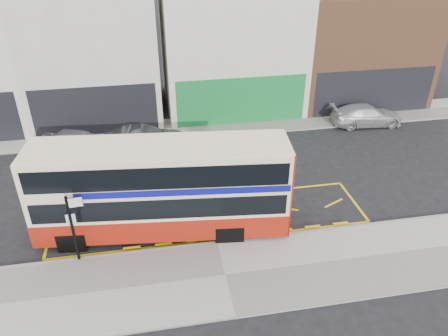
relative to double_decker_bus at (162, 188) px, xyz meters
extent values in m
plane|color=black|center=(2.04, -0.97, -2.19)|extent=(120.00, 120.00, 0.00)
cube|color=#A29E99|center=(2.04, -3.27, -2.12)|extent=(40.00, 4.00, 0.15)
cube|color=gray|center=(2.04, -1.35, -2.12)|extent=(40.00, 0.15, 0.15)
cube|color=#A29E99|center=(2.04, 10.03, -2.12)|extent=(50.00, 3.00, 0.15)
cube|color=silver|center=(-3.46, 14.03, 2.31)|extent=(8.00, 8.00, 9.00)
cube|color=black|center=(-3.46, 10.05, -0.59)|extent=(7.36, 0.06, 3.20)
cube|color=black|center=(-3.46, 10.07, -0.79)|extent=(5.60, 0.04, 2.00)
cube|color=beige|center=(5.54, 14.03, 2.06)|extent=(9.00, 8.00, 8.50)
cube|color=#167C35|center=(5.54, 10.05, -0.59)|extent=(8.28, 0.06, 3.20)
cube|color=black|center=(5.54, 10.07, -0.79)|extent=(6.30, 0.04, 2.00)
cube|color=#945B3B|center=(14.54, 14.03, 1.56)|extent=(9.00, 8.00, 7.50)
cube|color=black|center=(14.54, 10.05, -0.59)|extent=(8.28, 0.06, 3.20)
cube|color=black|center=(14.54, 10.07, -0.79)|extent=(6.30, 0.04, 2.00)
cube|color=#FDE8C1|center=(-0.03, 0.00, 0.05)|extent=(10.61, 3.48, 3.83)
cube|color=maroon|center=(-0.03, 0.00, -1.34)|extent=(10.65, 3.52, 1.04)
cube|color=maroon|center=(5.12, -0.56, 0.05)|extent=(0.32, 2.40, 3.83)
cube|color=black|center=(-0.03, 0.00, -0.21)|extent=(10.20, 3.49, 0.90)
cube|color=black|center=(-0.03, 0.00, 1.21)|extent=(10.20, 3.49, 0.95)
cube|color=#0C0E85|center=(0.91, -0.10, 0.55)|extent=(8.54, 3.30, 0.28)
cube|color=black|center=(-5.19, 0.56, -0.44)|extent=(0.29, 2.17, 1.51)
cube|color=black|center=(-5.19, 0.56, 1.21)|extent=(0.29, 2.17, 0.95)
cube|color=black|center=(-5.18, 0.56, 0.46)|extent=(0.23, 1.65, 0.33)
cube|color=#FDE8C1|center=(-0.03, 0.00, 1.92)|extent=(10.60, 3.38, 0.11)
cylinder|color=black|center=(-3.82, -0.66, -1.72)|extent=(0.97, 0.37, 0.95)
cylinder|color=black|center=(-3.59, 1.46, -1.72)|extent=(0.97, 0.37, 0.95)
cylinder|color=black|center=(2.58, -1.35, -1.72)|extent=(0.97, 0.37, 0.95)
cylinder|color=black|center=(2.81, 0.76, -1.72)|extent=(0.97, 0.37, 0.95)
cube|color=black|center=(-3.51, -1.37, -0.55)|extent=(0.11, 0.11, 2.99)
cube|color=white|center=(-3.21, -1.35, 0.64)|extent=(0.54, 0.08, 0.44)
cube|color=white|center=(-3.51, -1.31, -0.15)|extent=(0.35, 0.05, 0.50)
imported|color=#BCBDC2|center=(-4.32, 7.63, -1.43)|extent=(4.82, 3.11, 1.53)
imported|color=#3E4045|center=(-0.70, 7.34, -1.44)|extent=(4.61, 1.66, 1.51)
imported|color=silver|center=(13.52, 8.67, -1.53)|extent=(4.65, 2.13, 1.32)
cylinder|color=black|center=(9.00, 11.05, -1.22)|extent=(0.24, 0.24, 1.94)
camera|label=1|loc=(-0.18, -15.25, 9.90)|focal=35.00mm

